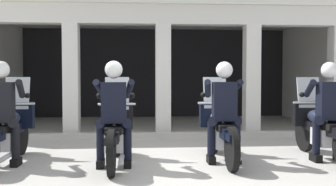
{
  "coord_description": "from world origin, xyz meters",
  "views": [
    {
      "loc": [
        -0.44,
        -6.02,
        1.33
      ],
      "look_at": [
        0.0,
        0.2,
        1.08
      ],
      "focal_mm": 40.67,
      "sensor_mm": 36.0,
      "label": 1
    }
  ],
  "objects_px": {
    "motorcycle_far_left": "(9,131)",
    "police_officer_center_left": "(114,105)",
    "motorcycle_center_left": "(115,131)",
    "police_officer_far_right": "(328,103)",
    "police_officer_far_left": "(2,104)",
    "motorcycle_center_right": "(220,129)",
    "motorcycle_far_right": "(320,128)",
    "police_officer_center_right": "(224,103)"
  },
  "relations": [
    {
      "from": "motorcycle_far_right",
      "to": "police_officer_center_left",
      "type": "bearing_deg",
      "value": -174.18
    },
    {
      "from": "motorcycle_center_left",
      "to": "police_officer_far_right",
      "type": "distance_m",
      "value": 3.4
    },
    {
      "from": "police_officer_far_left",
      "to": "police_officer_center_left",
      "type": "xyz_separation_m",
      "value": [
        1.69,
        -0.2,
        0.0
      ]
    },
    {
      "from": "motorcycle_far_left",
      "to": "police_officer_center_right",
      "type": "distance_m",
      "value": 3.42
    },
    {
      "from": "motorcycle_far_left",
      "to": "police_officer_center_left",
      "type": "height_order",
      "value": "police_officer_center_left"
    },
    {
      "from": "motorcycle_center_left",
      "to": "police_officer_center_right",
      "type": "height_order",
      "value": "police_officer_center_right"
    },
    {
      "from": "motorcycle_far_left",
      "to": "police_officer_far_left",
      "type": "distance_m",
      "value": 0.52
    },
    {
      "from": "motorcycle_far_left",
      "to": "police_officer_far_right",
      "type": "bearing_deg",
      "value": -5.49
    },
    {
      "from": "motorcycle_far_right",
      "to": "police_officer_far_right",
      "type": "xyz_separation_m",
      "value": [
        -0.0,
        -0.28,
        0.44
      ]
    },
    {
      "from": "motorcycle_far_left",
      "to": "police_officer_center_right",
      "type": "relative_size",
      "value": 1.29
    },
    {
      "from": "motorcycle_center_right",
      "to": "police_officer_far_right",
      "type": "distance_m",
      "value": 1.76
    },
    {
      "from": "motorcycle_center_right",
      "to": "motorcycle_far_right",
      "type": "relative_size",
      "value": 1.0
    },
    {
      "from": "police_officer_center_left",
      "to": "motorcycle_far_right",
      "type": "height_order",
      "value": "police_officer_center_left"
    },
    {
      "from": "police_officer_far_left",
      "to": "police_officer_center_right",
      "type": "distance_m",
      "value": 3.37
    },
    {
      "from": "police_officer_center_left",
      "to": "motorcycle_far_left",
      "type": "bearing_deg",
      "value": 157.81
    },
    {
      "from": "motorcycle_center_right",
      "to": "police_officer_far_right",
      "type": "relative_size",
      "value": 1.29
    },
    {
      "from": "police_officer_center_left",
      "to": "police_officer_far_right",
      "type": "relative_size",
      "value": 1.0
    },
    {
      "from": "police_officer_far_right",
      "to": "police_officer_center_right",
      "type": "bearing_deg",
      "value": 178.44
    },
    {
      "from": "motorcycle_center_left",
      "to": "police_officer_far_left",
      "type": "bearing_deg",
      "value": 176.65
    },
    {
      "from": "motorcycle_far_right",
      "to": "motorcycle_center_left",
      "type": "bearing_deg",
      "value": -178.95
    },
    {
      "from": "motorcycle_center_left",
      "to": "police_officer_center_left",
      "type": "relative_size",
      "value": 1.29
    },
    {
      "from": "motorcycle_far_right",
      "to": "police_officer_far_right",
      "type": "bearing_deg",
      "value": -92.15
    },
    {
      "from": "police_officer_far_left",
      "to": "motorcycle_center_right",
      "type": "distance_m",
      "value": 3.41
    },
    {
      "from": "police_officer_center_right",
      "to": "motorcycle_far_right",
      "type": "relative_size",
      "value": 0.78
    },
    {
      "from": "motorcycle_center_right",
      "to": "police_officer_far_right",
      "type": "xyz_separation_m",
      "value": [
        1.69,
        -0.27,
        0.44
      ]
    },
    {
      "from": "police_officer_far_left",
      "to": "police_officer_far_right",
      "type": "height_order",
      "value": "same"
    },
    {
      "from": "police_officer_far_left",
      "to": "police_officer_center_right",
      "type": "relative_size",
      "value": 1.0
    },
    {
      "from": "police_officer_far_left",
      "to": "police_officer_center_right",
      "type": "bearing_deg",
      "value": -2.58
    },
    {
      "from": "motorcycle_far_right",
      "to": "motorcycle_center_right",
      "type": "bearing_deg",
      "value": 178.44
    },
    {
      "from": "motorcycle_far_left",
      "to": "motorcycle_center_right",
      "type": "distance_m",
      "value": 3.37
    },
    {
      "from": "motorcycle_far_left",
      "to": "police_officer_far_right",
      "type": "relative_size",
      "value": 1.29
    },
    {
      "from": "motorcycle_center_left",
      "to": "police_officer_center_right",
      "type": "xyz_separation_m",
      "value": [
        1.69,
        -0.12,
        0.44
      ]
    },
    {
      "from": "motorcycle_far_left",
      "to": "police_officer_center_left",
      "type": "xyz_separation_m",
      "value": [
        1.69,
        -0.48,
        0.44
      ]
    },
    {
      "from": "police_officer_center_left",
      "to": "motorcycle_center_left",
      "type": "bearing_deg",
      "value": 83.48
    },
    {
      "from": "motorcycle_far_left",
      "to": "police_officer_far_left",
      "type": "xyz_separation_m",
      "value": [
        -0.0,
        -0.28,
        0.44
      ]
    },
    {
      "from": "police_officer_center_left",
      "to": "motorcycle_center_right",
      "type": "relative_size",
      "value": 0.78
    },
    {
      "from": "police_officer_far_right",
      "to": "motorcycle_far_left",
      "type": "bearing_deg",
      "value": 174.63
    },
    {
      "from": "motorcycle_far_left",
      "to": "motorcycle_center_left",
      "type": "relative_size",
      "value": 1.0
    },
    {
      "from": "police_officer_center_left",
      "to": "motorcycle_far_right",
      "type": "bearing_deg",
      "value": 1.45
    },
    {
      "from": "police_officer_center_left",
      "to": "police_officer_far_right",
      "type": "distance_m",
      "value": 3.38
    },
    {
      "from": "police_officer_center_right",
      "to": "police_officer_far_right",
      "type": "bearing_deg",
      "value": 1.96
    },
    {
      "from": "police_officer_center_right",
      "to": "police_officer_far_left",
      "type": "bearing_deg",
      "value": -178.95
    }
  ]
}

